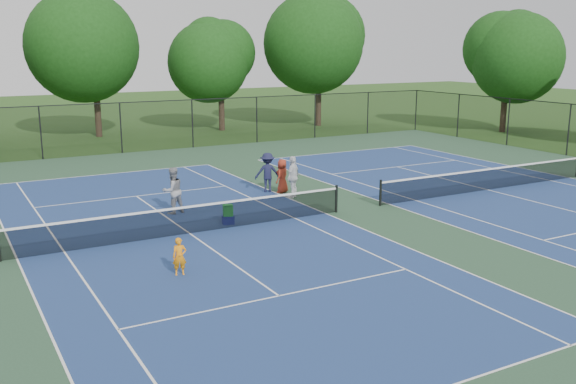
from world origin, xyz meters
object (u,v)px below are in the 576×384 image
tree_back_c (220,57)px  instructor (173,191)px  bystander_a (293,177)px  bystander_c (282,176)px  ball_hopper (228,210)px  tree_back_b (93,41)px  ball_crate (228,220)px  tree_back_d (319,39)px  child_player (180,257)px  bystander_b (268,172)px  tree_side_e (508,52)px

tree_back_c → instructor: 25.36m
tree_back_c → bystander_a: 23.32m
bystander_c → ball_hopper: bearing=9.7°
instructor → tree_back_b: bearing=-109.1°
bystander_c → ball_crate: 5.45m
instructor → bystander_a: size_ratio=1.01×
tree_back_b → bystander_a: tree_back_b is taller
tree_back_d → bystander_a: (-14.25, -20.99, -5.94)m
tree_back_c → bystander_a: tree_back_c is taller
tree_back_d → child_player: bearing=-128.1°
tree_back_c → bystander_b: bearing=-108.1°
tree_back_b → bystander_b: 22.39m
bystander_a → ball_hopper: bearing=-6.4°
bystander_c → child_player: bearing=15.2°
tree_back_d → instructor: bearing=-132.8°
child_player → tree_side_e: bearing=44.3°
bystander_a → tree_back_d: bearing=-162.2°
tree_back_b → tree_back_d: 17.12m
ball_crate → tree_back_c: bearing=67.1°
tree_side_e → bystander_c: size_ratio=5.99×
tree_back_d → ball_crate: (-18.36, -23.52, -6.67)m
tree_back_d → ball_crate: bearing=-128.0°
tree_back_c → ball_crate: size_ratio=20.13×
tree_back_c → ball_crate: (-10.36, -24.52, -5.32)m
tree_back_c → bystander_b: tree_back_c is taller
child_player → instructor: bearing=87.4°
tree_back_d → bystander_b: size_ratio=6.00×
ball_crate → instructor: bearing=116.4°
ball_hopper → bystander_b: bearing=47.5°
tree_back_b → bystander_b: size_ratio=5.80×
tree_side_e → instructor: size_ratio=4.97×
tree_back_b → ball_hopper: (-1.36, -25.52, -6.08)m
bystander_b → bystander_c: bystander_b is taller
tree_side_e → bystander_c: bearing=-157.6°
tree_back_c → child_player: bearing=-115.5°
tree_back_c → tree_side_e: bearing=-31.4°
tree_side_e → bystander_b: 26.92m
tree_back_d → bystander_c: tree_back_d is taller
bystander_c → tree_back_b: bearing=-113.4°
tree_back_c → instructor: size_ratio=4.70×
tree_back_b → tree_back_c: tree_back_b is taller
child_player → bystander_c: bearing=61.0°
tree_back_c → bystander_b: size_ratio=4.86×
tree_back_b → tree_side_e: 29.56m
bystander_a → tree_back_c: bearing=-143.8°
tree_back_b → instructor: bearing=-96.3°
tree_back_c → tree_back_b: bearing=173.7°
tree_back_d → child_player: (-21.66, -27.67, -6.29)m
tree_back_d → instructor: size_ratio=5.80×
tree_back_c → bystander_b: (-6.70, -20.52, -4.62)m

